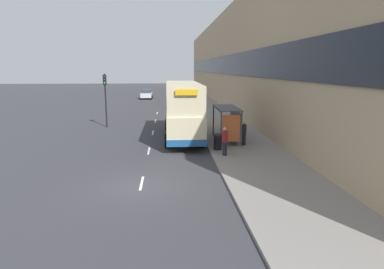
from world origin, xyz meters
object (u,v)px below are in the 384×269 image
(pedestrian_1, at_px, (225,141))
(traffic_light_far_kerb, at_px, (105,92))
(double_decker_bus_near, at_px, (183,109))
(litter_bin, at_px, (218,142))
(car_0, at_px, (146,94))
(pedestrian_at_shelter, at_px, (244,133))
(bus_shelter, at_px, (230,118))

(pedestrian_1, relative_size, traffic_light_far_kerb, 0.35)
(double_decker_bus_near, xyz_separation_m, litter_bin, (2.08, -4.68, -1.62))
(double_decker_bus_near, xyz_separation_m, traffic_light_far_kerb, (-6.88, 5.48, 1.03))
(litter_bin, height_order, traffic_light_far_kerb, traffic_light_far_kerb)
(car_0, distance_m, pedestrian_at_shelter, 40.02)
(pedestrian_at_shelter, bearing_deg, litter_bin, -148.01)
(bus_shelter, bearing_deg, pedestrian_at_shelter, -56.67)
(pedestrian_at_shelter, bearing_deg, bus_shelter, 123.33)
(bus_shelter, height_order, pedestrian_1, bus_shelter)
(bus_shelter, relative_size, double_decker_bus_near, 0.39)
(car_0, distance_m, traffic_light_far_kerb, 30.26)
(litter_bin, bearing_deg, pedestrian_1, -82.39)
(car_0, xyz_separation_m, pedestrian_at_shelter, (9.06, -38.99, 0.15))
(double_decker_bus_near, bearing_deg, pedestrian_at_shelter, -39.68)
(car_0, relative_size, pedestrian_1, 2.39)
(pedestrian_1, bearing_deg, bus_shelter, 75.82)
(traffic_light_far_kerb, bearing_deg, pedestrian_at_shelter, -38.97)
(car_0, bearing_deg, litter_bin, 99.90)
(pedestrian_at_shelter, bearing_deg, double_decker_bus_near, 140.32)
(double_decker_bus_near, distance_m, litter_bin, 5.37)
(double_decker_bus_near, bearing_deg, bus_shelter, -33.41)
(pedestrian_1, relative_size, litter_bin, 1.66)
(double_decker_bus_near, bearing_deg, car_0, 97.92)
(double_decker_bus_near, relative_size, litter_bin, 10.15)
(litter_bin, bearing_deg, double_decker_bus_near, 113.92)
(bus_shelter, xyz_separation_m, pedestrian_at_shelter, (0.81, -1.23, -0.90))
(bus_shelter, bearing_deg, litter_bin, -116.03)
(pedestrian_at_shelter, relative_size, traffic_light_far_kerb, 0.33)
(car_0, xyz_separation_m, traffic_light_far_kerb, (-1.92, -30.10, 2.49))
(double_decker_bus_near, height_order, traffic_light_far_kerb, traffic_light_far_kerb)
(traffic_light_far_kerb, bearing_deg, double_decker_bus_near, -38.55)
(traffic_light_far_kerb, bearing_deg, pedestrian_1, -51.92)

